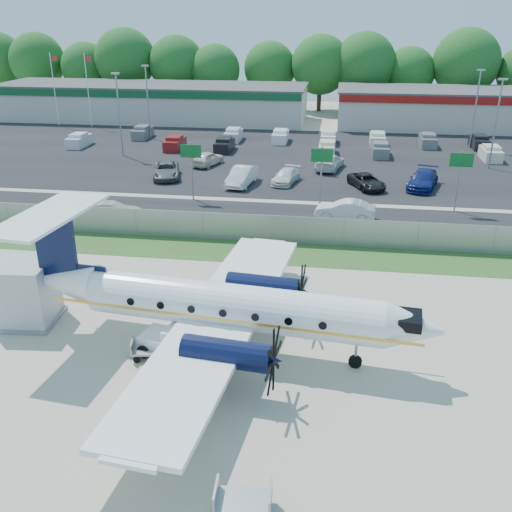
# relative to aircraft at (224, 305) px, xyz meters

# --- Properties ---
(ground) EXTENTS (170.00, 170.00, 0.00)m
(ground) POSITION_rel_aircraft_xyz_m (0.61, 0.27, -2.40)
(ground) COLOR #B8B29B
(ground) RESTS_ON ground
(grass_verge) EXTENTS (170.00, 4.00, 0.02)m
(grass_verge) POSITION_rel_aircraft_xyz_m (0.61, 12.27, -2.39)
(grass_verge) COLOR #2D561E
(grass_verge) RESTS_ON ground
(access_road) EXTENTS (170.00, 8.00, 0.02)m
(access_road) POSITION_rel_aircraft_xyz_m (0.61, 19.27, -2.39)
(access_road) COLOR black
(access_road) RESTS_ON ground
(parking_lot) EXTENTS (170.00, 32.00, 0.02)m
(parking_lot) POSITION_rel_aircraft_xyz_m (0.61, 40.27, -2.39)
(parking_lot) COLOR black
(parking_lot) RESTS_ON ground
(perimeter_fence) EXTENTS (120.00, 0.06, 1.99)m
(perimeter_fence) POSITION_rel_aircraft_xyz_m (0.61, 14.27, -1.40)
(perimeter_fence) COLOR gray
(perimeter_fence) RESTS_ON ground
(building_west) EXTENTS (46.40, 12.40, 5.24)m
(building_west) POSITION_rel_aircraft_xyz_m (-23.39, 62.25, 0.23)
(building_west) COLOR beige
(building_west) RESTS_ON ground
(building_east) EXTENTS (44.40, 12.40, 5.24)m
(building_east) POSITION_rel_aircraft_xyz_m (26.61, 62.25, 0.23)
(building_east) COLOR beige
(building_east) RESTS_ON ground
(sign_left) EXTENTS (1.80, 0.26, 5.00)m
(sign_left) POSITION_rel_aircraft_xyz_m (-7.39, 23.18, 1.21)
(sign_left) COLOR gray
(sign_left) RESTS_ON ground
(sign_mid) EXTENTS (1.80, 0.26, 5.00)m
(sign_mid) POSITION_rel_aircraft_xyz_m (3.61, 23.18, 1.21)
(sign_mid) COLOR gray
(sign_mid) RESTS_ON ground
(sign_right) EXTENTS (1.80, 0.26, 5.00)m
(sign_right) POSITION_rel_aircraft_xyz_m (14.61, 23.18, 1.21)
(sign_right) COLOR gray
(sign_right) RESTS_ON ground
(flagpole_west) EXTENTS (1.06, 0.12, 10.00)m
(flagpole_west) POSITION_rel_aircraft_xyz_m (-35.31, 55.27, 3.24)
(flagpole_west) COLOR white
(flagpole_west) RESTS_ON ground
(flagpole_east) EXTENTS (1.06, 0.12, 10.00)m
(flagpole_east) POSITION_rel_aircraft_xyz_m (-30.31, 55.27, 3.24)
(flagpole_east) COLOR white
(flagpole_east) RESTS_ON ground
(light_pole_nw) EXTENTS (0.90, 0.35, 9.09)m
(light_pole_nw) POSITION_rel_aircraft_xyz_m (-19.39, 38.27, 2.83)
(light_pole_nw) COLOR gray
(light_pole_nw) RESTS_ON ground
(light_pole_ne) EXTENTS (0.90, 0.35, 9.09)m
(light_pole_ne) POSITION_rel_aircraft_xyz_m (20.61, 38.27, 2.83)
(light_pole_ne) COLOR gray
(light_pole_ne) RESTS_ON ground
(light_pole_sw) EXTENTS (0.90, 0.35, 9.09)m
(light_pole_sw) POSITION_rel_aircraft_xyz_m (-19.39, 48.27, 2.83)
(light_pole_sw) COLOR gray
(light_pole_sw) RESTS_ON ground
(light_pole_se) EXTENTS (0.90, 0.35, 9.09)m
(light_pole_se) POSITION_rel_aircraft_xyz_m (20.61, 48.27, 2.83)
(light_pole_se) COLOR gray
(light_pole_se) RESTS_ON ground
(tree_line) EXTENTS (112.00, 6.00, 14.00)m
(tree_line) POSITION_rel_aircraft_xyz_m (0.61, 74.27, -2.40)
(tree_line) COLOR #195719
(tree_line) RESTS_ON ground
(aircraft) EXTENTS (20.23, 19.91, 6.22)m
(aircraft) POSITION_rel_aircraft_xyz_m (0.00, 0.00, 0.00)
(aircraft) COLOR white
(aircraft) RESTS_ON ground
(pushback_tug) EXTENTS (2.93, 2.39, 1.43)m
(pushback_tug) POSITION_rel_aircraft_xyz_m (-2.43, -0.68, -1.72)
(pushback_tug) COLOR white
(pushback_tug) RESTS_ON ground
(baggage_cart_near) EXTENTS (1.96, 1.38, 0.95)m
(baggage_cart_near) POSITION_rel_aircraft_xyz_m (-3.30, -1.14, -1.96)
(baggage_cart_near) COLOR gray
(baggage_cart_near) RESTS_ON ground
(baggage_cart_far) EXTENTS (1.92, 1.23, 0.98)m
(baggage_cart_far) POSITION_rel_aircraft_xyz_m (2.48, -9.50, -1.95)
(baggage_cart_far) COLOR gray
(baggage_cart_far) RESTS_ON ground
(service_container) EXTENTS (3.23, 3.23, 3.31)m
(service_container) POSITION_rel_aircraft_xyz_m (-10.75, 1.25, -0.86)
(service_container) COLOR #B6B9BD
(service_container) RESTS_ON ground
(cone_port_wing) EXTENTS (0.34, 0.34, 0.49)m
(cone_port_wing) POSITION_rel_aircraft_xyz_m (-3.15, -3.85, -2.17)
(cone_port_wing) COLOR orange
(cone_port_wing) RESTS_ON ground
(cone_starboard_wing) EXTENTS (0.40, 0.40, 0.57)m
(cone_starboard_wing) POSITION_rel_aircraft_xyz_m (0.41, 12.43, -2.13)
(cone_starboard_wing) COLOR orange
(cone_starboard_wing) RESTS_ON ground
(road_car_west) EXTENTS (5.28, 2.76, 1.46)m
(road_car_west) POSITION_rel_aircraft_xyz_m (-12.44, 17.27, -2.40)
(road_car_west) COLOR beige
(road_car_west) RESTS_ON ground
(road_car_mid) EXTENTS (4.81, 2.06, 1.54)m
(road_car_mid) POSITION_rel_aircraft_xyz_m (5.70, 19.94, -2.40)
(road_car_mid) COLOR silver
(road_car_mid) RESTS_ON ground
(parked_car_a) EXTENTS (3.80, 5.82, 1.49)m
(parked_car_a) POSITION_rel_aircraft_xyz_m (-11.76, 29.84, -2.40)
(parked_car_a) COLOR #595B5E
(parked_car_a) RESTS_ON ground
(parked_car_b) EXTENTS (2.49, 5.34, 1.69)m
(parked_car_b) POSITION_rel_aircraft_xyz_m (-3.96, 28.41, -2.40)
(parked_car_b) COLOR silver
(parked_car_b) RESTS_ON ground
(parked_car_c) EXTENTS (2.78, 4.83, 1.32)m
(parked_car_c) POSITION_rel_aircraft_xyz_m (0.10, 29.66, -2.40)
(parked_car_c) COLOR silver
(parked_car_c) RESTS_ON ground
(parked_car_d) EXTENTS (3.92, 5.23, 1.32)m
(parked_car_d) POSITION_rel_aircraft_xyz_m (7.68, 29.02, -2.40)
(parked_car_d) COLOR black
(parked_car_d) RESTS_ON ground
(parked_car_e) EXTENTS (3.71, 5.98, 1.62)m
(parked_car_e) POSITION_rel_aircraft_xyz_m (12.82, 29.79, -2.40)
(parked_car_e) COLOR navy
(parked_car_e) RESTS_ON ground
(parked_car_f) EXTENTS (3.13, 4.78, 1.51)m
(parked_car_f) POSITION_rel_aircraft_xyz_m (-8.82, 35.31, -2.40)
(parked_car_f) COLOR beige
(parked_car_f) RESTS_ON ground
(parked_car_g) EXTENTS (3.32, 5.74, 1.56)m
(parked_car_g) POSITION_rel_aircraft_xyz_m (4.09, 35.57, -2.40)
(parked_car_g) COLOR silver
(parked_car_g) RESTS_ON ground
(far_parking_rows) EXTENTS (56.00, 10.00, 1.60)m
(far_parking_rows) POSITION_rel_aircraft_xyz_m (0.61, 45.27, -2.40)
(far_parking_rows) COLOR gray
(far_parking_rows) RESTS_ON ground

